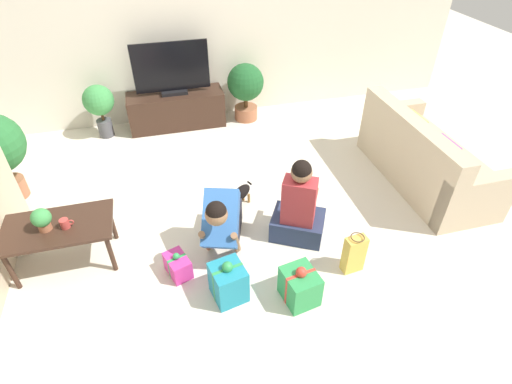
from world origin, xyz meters
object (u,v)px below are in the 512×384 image
Objects in this scene: gift_bag_a at (354,254)px; tabletop_plant at (42,219)px; potted_plant_back_left at (99,104)px; mug at (65,223)px; coffee_table at (59,230)px; person_sitting at (299,210)px; person_kneeling at (223,220)px; gift_box_a at (228,282)px; tv_console at (177,110)px; tv at (172,71)px; dog at (239,195)px; gift_box_b at (300,286)px; potted_plant_back_right at (246,86)px; sofa_right at (423,159)px; gift_box_c at (178,265)px.

gift_bag_a is 2.80m from tabletop_plant.
potted_plant_back_left is 2.48m from mug.
person_sitting is (2.24, -0.22, -0.06)m from coffee_table.
person_kneeling reaches higher than mug.
mug is (-2.50, 0.74, 0.31)m from gift_bag_a.
person_kneeling is at bearing 82.86° from gift_box_a.
mug reaches higher than tv_console.
gift_box_a is (-0.83, -0.57, -0.17)m from person_sitting.
tv is 2.90m from person_sitting.
coffee_table is 4.32× the size of tabletop_plant.
gift_box_a is (-0.36, -1.16, -0.00)m from dog.
tv reaches higher than gift_box_b.
mug is at bearing -167.74° from person_kneeling.
potted_plant_back_right reaches higher than gift_box_b.
person_sitting reaches higher than gift_box_a.
coffee_table is 1.81m from dog.
sofa_right is at bearing 4.68° from coffee_table.
mug is at bearing -115.69° from tv.
potted_plant_back_left reaches higher than dog.
mug is at bearing 157.58° from gift_box_c.
potted_plant_back_left is at bearing 116.91° from gift_box_b.
gift_box_c is at bearing 151.00° from gift_box_b.
sofa_right reaches higher than mug.
potted_plant_back_left is 6.32× the size of mug.
dog is at bearing -105.66° from potted_plant_back_right.
gift_box_a is (0.10, -3.27, -0.66)m from tv.
coffee_table is 1.49m from person_kneeling.
sofa_right is 1.85m from person_sitting.
coffee_table is 0.70× the size of tv_console.
person_sitting is (-1.77, -0.55, 0.04)m from sofa_right.
sofa_right reaches higher than gift_bag_a.
potted_plant_back_left is at bearing -177.23° from tv.
gift_box_b is (0.69, -3.45, -0.09)m from tv_console.
potted_plant_back_right is 2.22× the size of gift_box_b.
tv_console is 2.88m from tabletop_plant.
mug reaches higher than dog.
potted_plant_back_left is 2.89m from person_kneeling.
tv is 3.56m from gift_bag_a.
mug is at bearing -94.15° from potted_plant_back_left.
potted_plant_back_right reaches higher than person_kneeling.
tv is 2.48× the size of gift_bag_a.
coffee_table is 2.28× the size of gift_box_a.
gift_box_c is (-1.00, 0.55, -0.06)m from gift_box_b.
gift_box_b is at bearing 122.89° from sofa_right.
tv_console reaches higher than coffee_table.
tabletop_plant is at bearing 152.88° from gift_box_a.
tv reaches higher than gift_bag_a.
person_sitting reaches higher than tv_console.
gift_box_a is at bearing -88.22° from tv.
dog reaches higher than gift_box_c.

